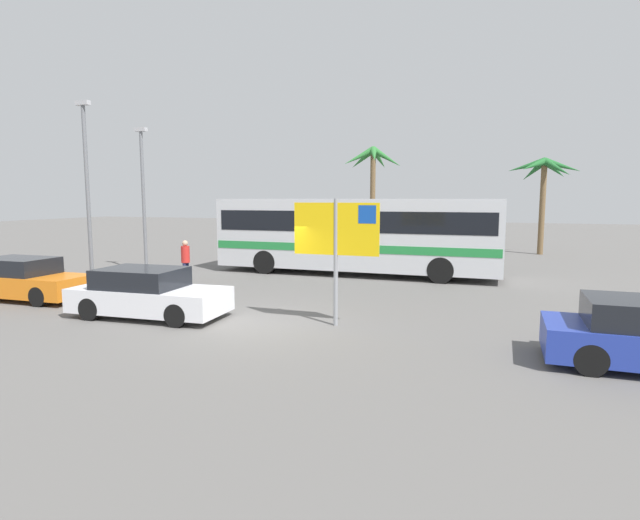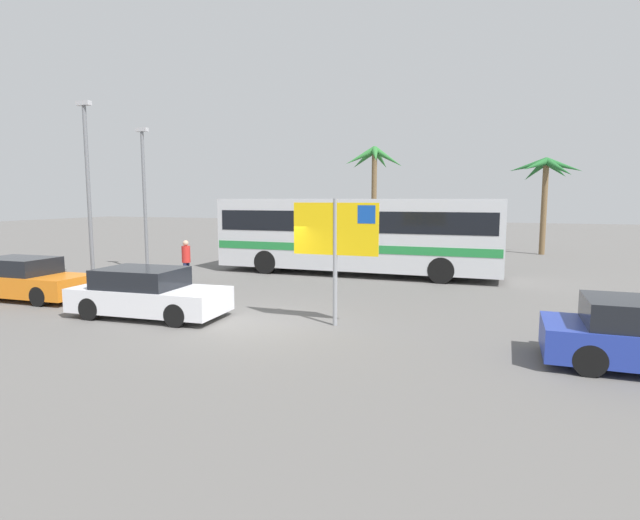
% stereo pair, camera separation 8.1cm
% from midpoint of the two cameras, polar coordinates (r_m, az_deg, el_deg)
% --- Properties ---
extents(ground, '(120.00, 120.00, 0.00)m').
position_cam_midpoint_polar(ground, '(13.24, -7.23, -7.11)').
color(ground, '#605E5B').
extents(bus_front_coach, '(11.84, 2.67, 3.17)m').
position_cam_midpoint_polar(bus_front_coach, '(21.43, 4.25, 3.14)').
color(bus_front_coach, silver).
rests_on(bus_front_coach, ground).
extents(ferry_sign, '(2.20, 0.11, 3.20)m').
position_cam_midpoint_polar(ferry_sign, '(12.58, 2.12, 2.94)').
color(ferry_sign, gray).
rests_on(ferry_sign, ground).
extents(car_white, '(4.28, 1.99, 1.32)m').
position_cam_midpoint_polar(car_white, '(14.54, -18.68, -3.59)').
color(car_white, silver).
rests_on(car_white, ground).
extents(car_orange, '(4.25, 1.79, 1.32)m').
position_cam_midpoint_polar(car_orange, '(18.71, -30.20, -1.89)').
color(car_orange, orange).
rests_on(car_orange, ground).
extents(pedestrian_by_bus, '(0.32, 0.32, 1.63)m').
position_cam_midpoint_polar(pedestrian_by_bus, '(19.79, -14.71, 0.21)').
color(pedestrian_by_bus, '#1E2347').
rests_on(pedestrian_by_bus, ground).
extents(lamp_post_left_side, '(0.56, 0.20, 6.68)m').
position_cam_midpoint_polar(lamp_post_left_side, '(20.56, -24.51, 7.61)').
color(lamp_post_left_side, slate).
rests_on(lamp_post_left_side, ground).
extents(lamp_post_right_side, '(0.56, 0.20, 6.16)m').
position_cam_midpoint_polar(lamp_post_right_side, '(23.13, -19.05, 7.07)').
color(lamp_post_right_side, slate).
rests_on(lamp_post_right_side, ground).
extents(palm_tree_seaside, '(3.65, 3.85, 6.33)m').
position_cam_midpoint_polar(palm_tree_seaside, '(31.49, 6.13, 10.24)').
color(palm_tree_seaside, brown).
rests_on(palm_tree_seaside, ground).
extents(palm_tree_inland, '(3.95, 3.27, 5.48)m').
position_cam_midpoint_polar(palm_tree_inland, '(31.61, 24.11, 8.67)').
color(palm_tree_inland, brown).
rests_on(palm_tree_inland, ground).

